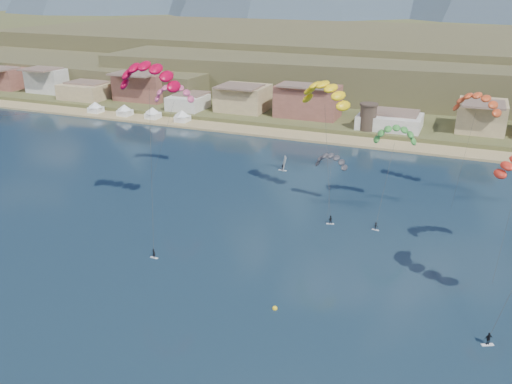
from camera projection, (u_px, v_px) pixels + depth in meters
ground at (169, 338)px, 73.12m from camera, size 2400.00×2400.00×0.00m
beach at (346, 140)px, 164.24m from camera, size 2200.00×12.00×0.90m
land at (445, 30)px, 555.02m from camera, size 2200.00×900.00×4.00m
foothills at (450, 62)px, 261.96m from camera, size 940.00×210.00×18.00m
town at (248, 96)px, 189.20m from camera, size 400.00×24.00×12.00m
watchtower at (368, 117)px, 167.11m from camera, size 5.82×5.82×8.60m
beach_tents at (138, 109)px, 189.74m from camera, size 43.40×6.40×5.00m
kitesurfer_red at (148, 71)px, 97.16m from camera, size 14.54×16.96×34.72m
kitesurfer_yellow at (325, 90)px, 108.45m from camera, size 13.02×15.23×28.55m
kitesurfer_green at (396, 132)px, 108.52m from camera, size 9.64×14.78×20.72m
distant_kite_pink at (174, 90)px, 127.33m from camera, size 10.90×7.25×24.72m
distant_kite_dark at (331, 158)px, 113.41m from camera, size 7.89×5.95×13.80m
distant_kite_orange at (478, 100)px, 112.03m from camera, size 11.32×7.70×25.73m
windsurfer at (283, 166)px, 137.85m from camera, size 2.21×2.41×3.84m
buoy at (275, 308)px, 79.46m from camera, size 0.78×0.78×0.78m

